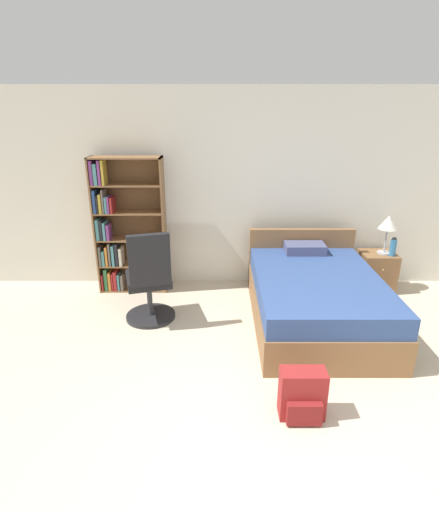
{
  "coord_description": "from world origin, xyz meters",
  "views": [
    {
      "loc": [
        -0.49,
        -2.04,
        2.33
      ],
      "look_at": [
        -0.49,
        1.98,
        0.83
      ],
      "focal_mm": 28.0,
      "sensor_mm": 36.0,
      "label": 1
    }
  ],
  "objects_px": {
    "backpack_red": "(302,395)",
    "bed": "(315,297)",
    "office_chair": "(149,282)",
    "nightstand": "(376,271)",
    "table_lamp": "(388,224)",
    "bookshelf": "(121,228)",
    "water_bottle": "(393,247)"
  },
  "relations": [
    {
      "from": "bed",
      "to": "bookshelf",
      "type": "bearing_deg",
      "value": 159.25
    },
    {
      "from": "bookshelf",
      "to": "bed",
      "type": "relative_size",
      "value": 0.89
    },
    {
      "from": "nightstand",
      "to": "water_bottle",
      "type": "xyz_separation_m",
      "value": [
        0.13,
        -0.1,
        0.38
      ]
    },
    {
      "from": "nightstand",
      "to": "water_bottle",
      "type": "relative_size",
      "value": 2.13
    },
    {
      "from": "bookshelf",
      "to": "table_lamp",
      "type": "xyz_separation_m",
      "value": [
        3.46,
        -0.04,
        0.07
      ]
    },
    {
      "from": "bed",
      "to": "office_chair",
      "type": "height_order",
      "value": "office_chair"
    },
    {
      "from": "backpack_red",
      "to": "table_lamp",
      "type": "bearing_deg",
      "value": 57.57
    },
    {
      "from": "bookshelf",
      "to": "bed",
      "type": "xyz_separation_m",
      "value": [
        2.37,
        -0.9,
        -0.55
      ]
    },
    {
      "from": "table_lamp",
      "to": "nightstand",
      "type": "bearing_deg",
      "value": 168.28
    },
    {
      "from": "office_chair",
      "to": "nightstand",
      "type": "distance_m",
      "value": 3.04
    },
    {
      "from": "office_chair",
      "to": "water_bottle",
      "type": "height_order",
      "value": "office_chair"
    },
    {
      "from": "backpack_red",
      "to": "bed",
      "type": "bearing_deg",
      "value": 74.32
    },
    {
      "from": "office_chair",
      "to": "table_lamp",
      "type": "relative_size",
      "value": 2.16
    },
    {
      "from": "water_bottle",
      "to": "backpack_red",
      "type": "bearing_deg",
      "value": -124.61
    },
    {
      "from": "bookshelf",
      "to": "nightstand",
      "type": "bearing_deg",
      "value": -0.39
    },
    {
      "from": "bookshelf",
      "to": "backpack_red",
      "type": "bearing_deg",
      "value": -51.48
    },
    {
      "from": "bed",
      "to": "nightstand",
      "type": "distance_m",
      "value": 1.35
    },
    {
      "from": "bed",
      "to": "water_bottle",
      "type": "relative_size",
      "value": 8.17
    },
    {
      "from": "bookshelf",
      "to": "water_bottle",
      "type": "bearing_deg",
      "value": -2.0
    },
    {
      "from": "water_bottle",
      "to": "backpack_red",
      "type": "distance_m",
      "value": 2.84
    },
    {
      "from": "office_chair",
      "to": "water_bottle",
      "type": "bearing_deg",
      "value": 14.53
    },
    {
      "from": "bed",
      "to": "office_chair",
      "type": "bearing_deg",
      "value": -179.59
    },
    {
      "from": "bookshelf",
      "to": "office_chair",
      "type": "relative_size",
      "value": 1.6
    },
    {
      "from": "bed",
      "to": "table_lamp",
      "type": "xyz_separation_m",
      "value": [
        1.09,
        0.86,
        0.61
      ]
    },
    {
      "from": "bookshelf",
      "to": "table_lamp",
      "type": "relative_size",
      "value": 3.45
    },
    {
      "from": "nightstand",
      "to": "water_bottle",
      "type": "height_order",
      "value": "water_bottle"
    },
    {
      "from": "bookshelf",
      "to": "bed",
      "type": "height_order",
      "value": "bookshelf"
    },
    {
      "from": "office_chair",
      "to": "water_bottle",
      "type": "relative_size",
      "value": 4.54
    },
    {
      "from": "water_bottle",
      "to": "bed",
      "type": "bearing_deg",
      "value": -146.37
    },
    {
      "from": "office_chair",
      "to": "backpack_red",
      "type": "height_order",
      "value": "office_chair"
    },
    {
      "from": "bookshelf",
      "to": "bed",
      "type": "bearing_deg",
      "value": -20.75
    },
    {
      "from": "bed",
      "to": "nightstand",
      "type": "xyz_separation_m",
      "value": [
        1.03,
        0.87,
        -0.05
      ]
    }
  ]
}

